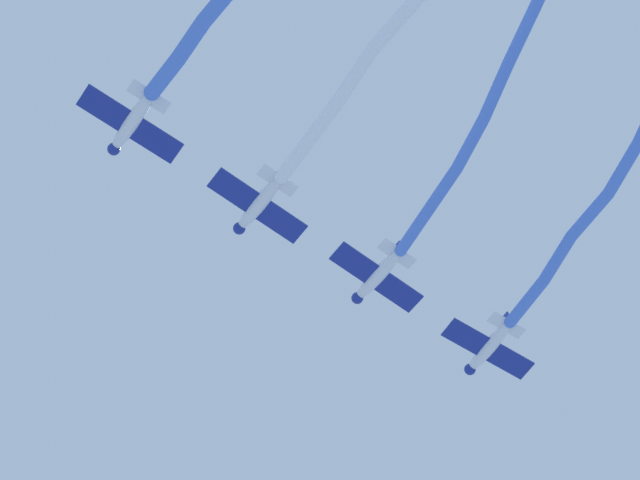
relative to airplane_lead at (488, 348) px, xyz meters
name	(u,v)px	position (x,y,z in m)	size (l,w,h in m)	color
airplane_lead	(488,348)	(0.00, 0.00, 0.00)	(6.19, 4.68, 1.53)	silver
smoke_trail_lead	(620,159)	(3.50, 13.37, 0.65)	(7.92, 22.93, 2.50)	#4C75DB
airplane_left_wing	(377,276)	(8.29, -1.18, 0.30)	(6.14, 4.61, 1.53)	silver
smoke_trail_left_wing	(480,116)	(10.90, 9.64, 1.21)	(6.06, 17.74, 3.19)	#4C75DB
airplane_right_wing	(258,205)	(16.57, -2.36, 0.00)	(6.14, 4.61, 1.53)	silver
airplane_slot	(131,123)	(24.84, -3.53, 0.30)	(6.16, 4.64, 1.53)	silver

